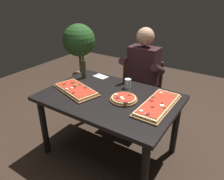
# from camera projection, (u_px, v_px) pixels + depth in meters

# --- Properties ---
(ground_plane) EXTENTS (6.40, 6.40, 0.00)m
(ground_plane) POSITION_uv_depth(u_px,v_px,m) (110.00, 151.00, 2.56)
(ground_plane) COLOR #38281E
(dining_table) EXTENTS (1.40, 0.96, 0.74)m
(dining_table) POSITION_uv_depth(u_px,v_px,m) (109.00, 104.00, 2.28)
(dining_table) COLOR black
(dining_table) RESTS_ON ground_plane
(pizza_rectangular_front) EXTENTS (0.60, 0.42, 0.05)m
(pizza_rectangular_front) POSITION_uv_depth(u_px,v_px,m) (76.00, 90.00, 2.34)
(pizza_rectangular_front) COLOR brown
(pizza_rectangular_front) RESTS_ON dining_table
(pizza_rectangular_left) EXTENTS (0.27, 0.64, 0.05)m
(pizza_rectangular_left) POSITION_uv_depth(u_px,v_px,m) (158.00, 105.00, 2.04)
(pizza_rectangular_left) COLOR olive
(pizza_rectangular_left) RESTS_ON dining_table
(pizza_round_far) EXTENTS (0.28, 0.28, 0.05)m
(pizza_round_far) POSITION_uv_depth(u_px,v_px,m) (124.00, 99.00, 2.14)
(pizza_round_far) COLOR brown
(pizza_round_far) RESTS_ON dining_table
(wine_bottle_dark) EXTENTS (0.06, 0.06, 0.31)m
(wine_bottle_dark) POSITION_uv_depth(u_px,v_px,m) (84.00, 68.00, 2.63)
(wine_bottle_dark) COLOR #233819
(wine_bottle_dark) RESTS_ON dining_table
(oil_bottle_amber) EXTENTS (0.06, 0.06, 0.31)m
(oil_bottle_amber) POSITION_uv_depth(u_px,v_px,m) (125.00, 73.00, 2.49)
(oil_bottle_amber) COLOR black
(oil_bottle_amber) RESTS_ON dining_table
(tumbler_near_camera) EXTENTS (0.07, 0.07, 0.11)m
(tumbler_near_camera) POSITION_uv_depth(u_px,v_px,m) (128.00, 84.00, 2.40)
(tumbler_near_camera) COLOR silver
(tumbler_near_camera) RESTS_ON dining_table
(napkin_cutlery_set) EXTENTS (0.19, 0.13, 0.01)m
(napkin_cutlery_set) POSITION_uv_depth(u_px,v_px,m) (101.00, 77.00, 2.71)
(napkin_cutlery_set) COLOR white
(napkin_cutlery_set) RESTS_ON dining_table
(diner_chair) EXTENTS (0.44, 0.44, 0.87)m
(diner_chair) POSITION_uv_depth(u_px,v_px,m) (144.00, 89.00, 2.99)
(diner_chair) COLOR #3D2B1E
(diner_chair) RESTS_ON ground_plane
(seated_diner) EXTENTS (0.53, 0.41, 1.33)m
(seated_diner) POSITION_uv_depth(u_px,v_px,m) (141.00, 74.00, 2.79)
(seated_diner) COLOR #23232D
(seated_diner) RESTS_ON ground_plane
(potted_plant_corner) EXTENTS (0.56, 0.56, 1.21)m
(potted_plant_corner) POSITION_uv_depth(u_px,v_px,m) (79.00, 47.00, 3.77)
(potted_plant_corner) COLOR #846042
(potted_plant_corner) RESTS_ON ground_plane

